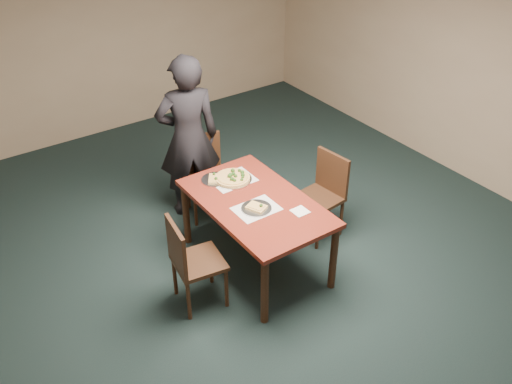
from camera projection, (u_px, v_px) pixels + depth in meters
ground at (287, 283)px, 5.47m from camera, size 8.00×8.00×0.00m
room_shell at (293, 119)px, 4.52m from camera, size 8.00×8.00×8.00m
dining_table at (256, 209)px, 5.36m from camera, size 0.90×1.50×0.75m
chair_far at (205, 171)px, 6.22m from camera, size 0.52×0.52×0.91m
chair_left at (190, 259)px, 4.98m from camera, size 0.48×0.48×0.91m
chair_right at (324, 190)px, 5.89m from camera, size 0.47×0.47×0.91m
diner at (188, 138)px, 6.00m from camera, size 0.77×0.62×1.83m
placemat_main at (233, 180)px, 5.62m from camera, size 0.42×0.32×0.00m
placemat_near at (256, 209)px, 5.20m from camera, size 0.40×0.30×0.00m
pizza_pan at (233, 178)px, 5.61m from camera, size 0.38×0.38×0.07m
slice_plate_near at (257, 208)px, 5.20m from camera, size 0.28×0.28×0.06m
slice_plate_far at (215, 179)px, 5.61m from camera, size 0.28×0.28×0.06m
napkin at (300, 211)px, 5.16m from camera, size 0.14×0.14×0.01m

